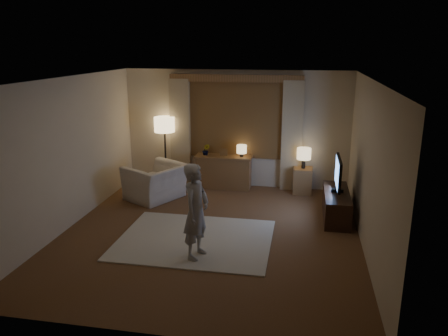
% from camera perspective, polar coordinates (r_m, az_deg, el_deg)
% --- Properties ---
extents(room, '(5.04, 5.54, 2.64)m').
position_cam_1_polar(room, '(7.58, -1.12, 2.23)').
color(room, brown).
rests_on(room, ground).
extents(rug, '(2.50, 2.00, 0.02)m').
position_cam_1_polar(rug, '(7.33, -3.81, -9.28)').
color(rug, beige).
rests_on(rug, floor).
extents(sideboard, '(1.20, 0.40, 0.70)m').
position_cam_1_polar(sideboard, '(9.77, -0.04, -0.61)').
color(sideboard, brown).
rests_on(sideboard, floor).
extents(picture_frame, '(0.16, 0.02, 0.20)m').
position_cam_1_polar(picture_frame, '(9.65, -0.04, 1.95)').
color(picture_frame, brown).
rests_on(picture_frame, sideboard).
extents(plant, '(0.17, 0.13, 0.30)m').
position_cam_1_polar(plant, '(9.72, -2.36, 2.34)').
color(plant, '#999999').
rests_on(plant, sideboard).
extents(table_lamp_sideboard, '(0.22, 0.22, 0.30)m').
position_cam_1_polar(table_lamp_sideboard, '(9.57, 2.32, 2.41)').
color(table_lamp_sideboard, black).
rests_on(table_lamp_sideboard, sideboard).
extents(floor_lamp, '(0.46, 0.46, 1.57)m').
position_cam_1_polar(floor_lamp, '(9.87, -7.78, 5.17)').
color(floor_lamp, black).
rests_on(floor_lamp, floor).
extents(armchair, '(1.38, 1.44, 0.72)m').
position_cam_1_polar(armchair, '(9.18, -8.86, -1.83)').
color(armchair, beige).
rests_on(armchair, floor).
extents(side_table, '(0.40, 0.40, 0.56)m').
position_cam_1_polar(side_table, '(9.59, 10.23, -1.63)').
color(side_table, brown).
rests_on(side_table, floor).
extents(table_lamp_side, '(0.30, 0.30, 0.44)m').
position_cam_1_polar(table_lamp_side, '(9.44, 10.40, 1.78)').
color(table_lamp_side, black).
rests_on(table_lamp_side, side_table).
extents(tv_stand, '(0.45, 1.40, 0.50)m').
position_cam_1_polar(tv_stand, '(8.39, 14.43, -4.67)').
color(tv_stand, black).
rests_on(tv_stand, floor).
extents(tv, '(0.22, 0.89, 0.65)m').
position_cam_1_polar(tv, '(8.20, 14.70, -0.70)').
color(tv, black).
rests_on(tv, tv_stand).
extents(person, '(0.47, 0.60, 1.46)m').
position_cam_1_polar(person, '(6.48, -3.67, -5.65)').
color(person, '#A7A19A').
rests_on(person, rug).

